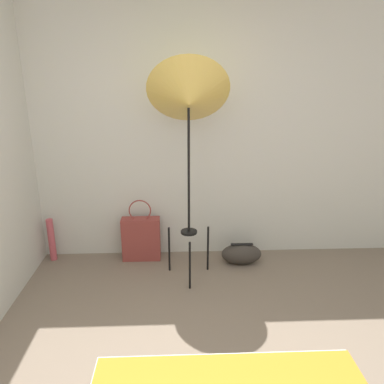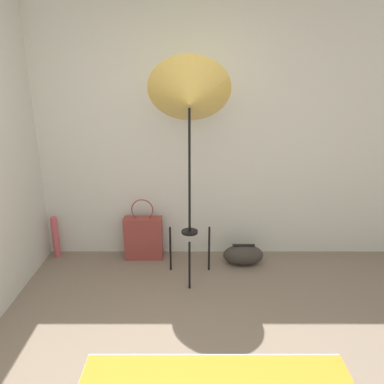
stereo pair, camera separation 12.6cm
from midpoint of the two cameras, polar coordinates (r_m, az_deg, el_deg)
name	(u,v)px [view 2 (the right image)]	position (r m, az deg, el deg)	size (l,w,h in m)	color
wall_back	(178,132)	(3.74, -1.17, 9.10)	(8.00, 0.05, 2.60)	beige
photo_umbrella	(190,100)	(3.18, 0.81, 13.89)	(0.71, 0.57, 2.01)	black
tote_bag	(144,237)	(3.93, -6.45, -6.89)	(0.39, 0.14, 0.65)	brown
duffel_bag	(243,255)	(3.88, 8.79, -9.46)	(0.41, 0.21, 0.22)	#332D28
paper_roll	(56,237)	(4.15, -19.20, -6.53)	(0.07, 0.07, 0.45)	#BC4C56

